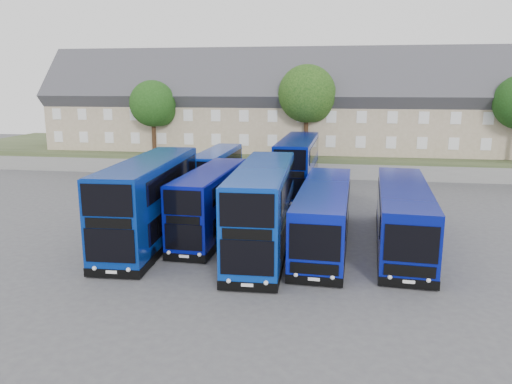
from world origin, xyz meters
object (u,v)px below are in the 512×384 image
object	(u,v)px
coach_east_a	(324,216)
tree_mid	(308,96)
dd_front_mid	(211,204)
dd_front_left	(150,202)
tree_west	(154,105)

from	to	relation	value
coach_east_a	tree_mid	xyz separation A→B (m)	(-2.32, 22.72, 6.34)
tree_mid	dd_front_mid	bearing A→B (deg)	-101.95
tree_mid	dd_front_left	bearing A→B (deg)	-108.48
tree_west	dd_front_mid	bearing A→B (deg)	-62.06
dd_front_left	tree_mid	xyz separation A→B (m)	(7.90, 23.62, 5.66)
coach_east_a	tree_mid	size ratio (longest dim) A/B	1.41
tree_west	tree_mid	xyz separation A→B (m)	(16.00, 0.50, 1.02)
dd_front_mid	tree_mid	distance (m)	23.22
dd_front_mid	dd_front_left	bearing A→B (deg)	-150.23
dd_front_mid	tree_west	world-z (taller)	tree_west
coach_east_a	tree_mid	distance (m)	23.70
coach_east_a	dd_front_mid	bearing A→B (deg)	175.89
dd_front_left	dd_front_mid	distance (m)	3.70
dd_front_left	tree_mid	world-z (taller)	tree_mid
dd_front_left	dd_front_mid	size ratio (longest dim) A/B	1.20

